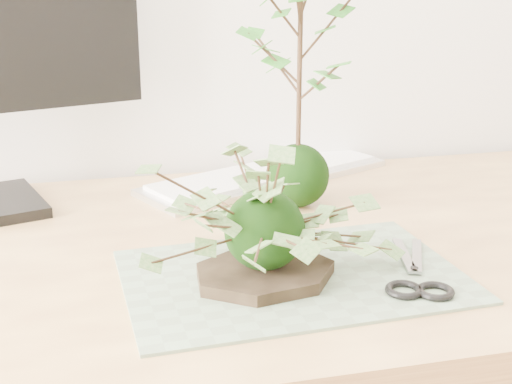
# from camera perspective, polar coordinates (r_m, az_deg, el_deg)

# --- Properties ---
(desk) EXTENTS (1.60, 0.70, 0.74)m
(desk) POSITION_cam_1_polar(r_m,az_deg,el_deg) (1.04, 3.18, -8.05)
(desk) COLOR tan
(desk) RESTS_ON ground_plane
(cutting_mat) EXTENTS (0.42, 0.29, 0.00)m
(cutting_mat) POSITION_cam_1_polar(r_m,az_deg,el_deg) (0.88, 2.96, -6.73)
(cutting_mat) COLOR slate
(cutting_mat) RESTS_ON desk
(stone_dish) EXTENTS (0.21, 0.21, 0.01)m
(stone_dish) POSITION_cam_1_polar(r_m,az_deg,el_deg) (0.86, 0.67, -6.51)
(stone_dish) COLOR black
(stone_dish) RESTS_ON cutting_mat
(ivy_kokedama) EXTENTS (0.30, 0.30, 0.19)m
(ivy_kokedama) POSITION_cam_1_polar(r_m,az_deg,el_deg) (0.83, 0.69, -0.12)
(ivy_kokedama) COLOR black
(ivy_kokedama) RESTS_ON stone_dish
(maple_kokedama) EXTENTS (0.29, 0.29, 0.42)m
(maple_kokedama) POSITION_cam_1_polar(r_m,az_deg,el_deg) (1.07, 3.58, 13.77)
(maple_kokedama) COLOR black
(maple_kokedama) RESTS_ON desk
(keyboard) EXTENTS (0.48, 0.32, 0.02)m
(keyboard) POSITION_cam_1_polar(r_m,az_deg,el_deg) (1.26, 0.85, 1.36)
(keyboard) COLOR silver
(keyboard) RESTS_ON desk
(scissors) EXTENTS (0.09, 0.19, 0.01)m
(scissors) POSITION_cam_1_polar(r_m,az_deg,el_deg) (0.87, 13.35, -7.01)
(scissors) COLOR gray
(scissors) RESTS_ON cutting_mat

